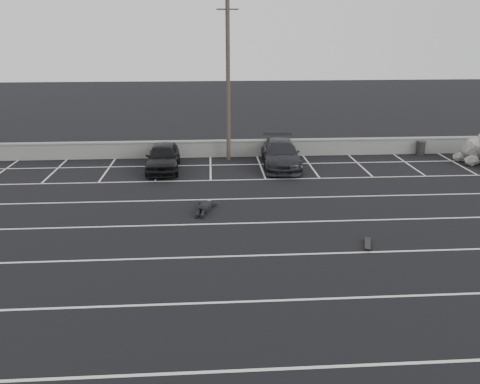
{
  "coord_description": "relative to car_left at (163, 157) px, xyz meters",
  "views": [
    {
      "loc": [
        -1.95,
        -15.17,
        7.79
      ],
      "look_at": [
        -0.71,
        4.16,
        1.0
      ],
      "focal_mm": 35.0,
      "sensor_mm": 36.0,
      "label": 1
    }
  ],
  "objects": [
    {
      "name": "car_left",
      "position": [
        0.0,
        0.0,
        0.0
      ],
      "size": [
        1.95,
        4.6,
        1.55
      ],
      "primitive_type": "imported",
      "rotation": [
        0.0,
        0.0,
        0.02
      ],
      "color": "black",
      "rests_on": "ground"
    },
    {
      "name": "ground",
      "position": [
        4.73,
        -11.24,
        -0.78
      ],
      "size": [
        120.0,
        120.0,
        0.0
      ],
      "primitive_type": "plane",
      "color": "black",
      "rests_on": "ground"
    },
    {
      "name": "stall_lines",
      "position": [
        4.65,
        -6.83,
        -0.77
      ],
      "size": [
        36.0,
        20.05,
        0.01
      ],
      "color": "silver",
      "rests_on": "ground"
    },
    {
      "name": "skateboard",
      "position": [
        8.63,
        -10.74,
        -0.7
      ],
      "size": [
        0.47,
        0.87,
        0.1
      ],
      "rotation": [
        0.0,
        0.0,
        -0.32
      ],
      "color": "black",
      "rests_on": "ground"
    },
    {
      "name": "car_right",
      "position": [
        6.9,
        0.25,
        -0.02
      ],
      "size": [
        2.37,
        5.32,
        1.52
      ],
      "primitive_type": "imported",
      "rotation": [
        0.0,
        0.0,
        -0.05
      ],
      "color": "black",
      "rests_on": "ground"
    },
    {
      "name": "utility_pole",
      "position": [
        3.88,
        1.96,
        4.01
      ],
      "size": [
        1.26,
        0.25,
        9.44
      ],
      "color": "#4C4238",
      "rests_on": "ground"
    },
    {
      "name": "seawall",
      "position": [
        4.73,
        2.76,
        -0.23
      ],
      "size": [
        50.0,
        0.45,
        1.06
      ],
      "color": "gray",
      "rests_on": "ground"
    },
    {
      "name": "trash_bin",
      "position": [
        16.41,
        2.36,
        -0.32
      ],
      "size": [
        0.62,
        0.62,
        0.9
      ],
      "rotation": [
        0.0,
        0.0,
        -0.06
      ],
      "color": "#2A2A2D",
      "rests_on": "ground"
    },
    {
      "name": "person",
      "position": [
        2.5,
        -6.41,
        -0.54
      ],
      "size": [
        2.08,
        2.85,
        0.48
      ],
      "primitive_type": null,
      "rotation": [
        0.0,
        0.0,
        -0.25
      ],
      "color": "black",
      "rests_on": "ground"
    }
  ]
}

